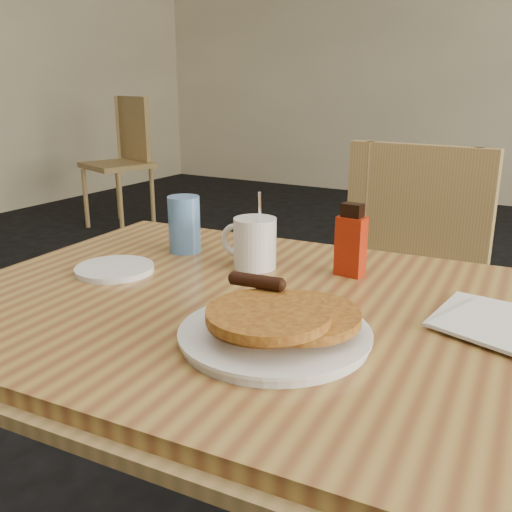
{
  "coord_description": "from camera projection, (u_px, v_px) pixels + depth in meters",
  "views": [
    {
      "loc": [
        0.5,
        -0.78,
        1.13
      ],
      "look_at": [
        0.02,
        0.03,
        0.84
      ],
      "focal_mm": 40.0,
      "sensor_mm": 36.0,
      "label": 1
    }
  ],
  "objects": [
    {
      "name": "main_table",
      "position": [
        285.0,
        328.0,
        1.01
      ],
      "size": [
        1.34,
        0.95,
        0.75
      ],
      "rotation": [
        0.0,
        0.0,
        0.07
      ],
      "color": "olive",
      "rests_on": "floor"
    },
    {
      "name": "syrup_bottle",
      "position": [
        351.0,
        243.0,
        1.14
      ],
      "size": [
        0.06,
        0.04,
        0.15
      ],
      "rotation": [
        0.0,
        0.0,
        -0.09
      ],
      "color": "maroon",
      "rests_on": "main_table"
    },
    {
      "name": "side_saucer",
      "position": [
        115.0,
        269.0,
        1.18
      ],
      "size": [
        0.2,
        0.2,
        0.01
      ],
      "primitive_type": "cylinder",
      "rotation": [
        0.0,
        0.0,
        -0.33
      ],
      "color": "white",
      "rests_on": "main_table"
    },
    {
      "name": "chair_wall_extra",
      "position": [
        125.0,
        149.0,
        4.57
      ],
      "size": [
        0.58,
        0.59,
        1.01
      ],
      "rotation": [
        0.0,
        0.0,
        -0.32
      ],
      "color": "#9F7C4A",
      "rests_on": "floor"
    },
    {
      "name": "napkin_stack",
      "position": [
        501.0,
        323.0,
        0.91
      ],
      "size": [
        0.23,
        0.24,
        0.01
      ],
      "rotation": [
        0.0,
        0.0,
        -0.1
      ],
      "color": "silver",
      "rests_on": "main_table"
    },
    {
      "name": "coffee_mug",
      "position": [
        254.0,
        242.0,
        1.19
      ],
      "size": [
        0.13,
        0.09,
        0.17
      ],
      "rotation": [
        0.0,
        0.0,
        -0.08
      ],
      "color": "white",
      "rests_on": "main_table"
    },
    {
      "name": "chair_main_far",
      "position": [
        402.0,
        282.0,
        1.65
      ],
      "size": [
        0.46,
        0.46,
        0.96
      ],
      "rotation": [
        0.0,
        0.0,
        -0.06
      ],
      "color": "#9F7C4A",
      "rests_on": "floor"
    },
    {
      "name": "pancake_plate",
      "position": [
        276.0,
        326.0,
        0.86
      ],
      "size": [
        0.29,
        0.29,
        0.09
      ],
      "rotation": [
        0.0,
        0.0,
        -0.32
      ],
      "color": "white",
      "rests_on": "main_table"
    },
    {
      "name": "blue_tumbler",
      "position": [
        184.0,
        224.0,
        1.3
      ],
      "size": [
        0.08,
        0.08,
        0.13
      ],
      "primitive_type": "cylinder",
      "rotation": [
        0.0,
        0.0,
        -0.06
      ],
      "color": "#507DBC",
      "rests_on": "main_table"
    }
  ]
}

